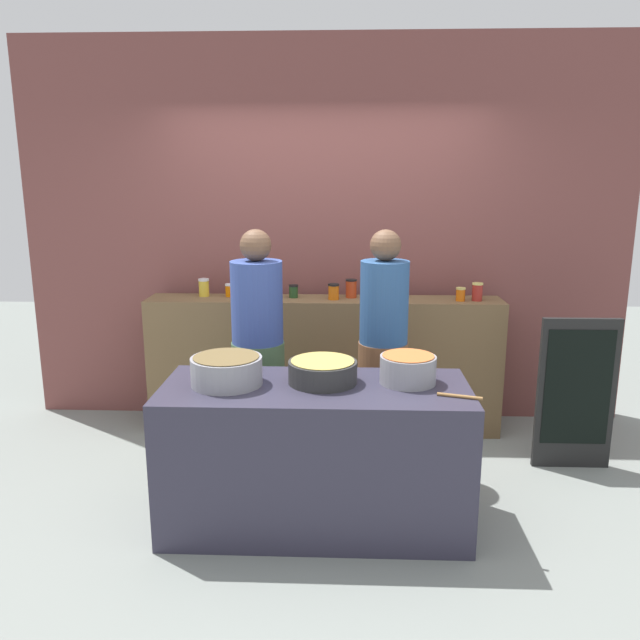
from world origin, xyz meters
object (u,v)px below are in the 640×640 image
Objects in this scene: preserve_jar_6 at (384,291)px; wooden_spoon at (460,396)px; preserve_jar_1 at (230,290)px; preserve_jar_2 at (246,289)px; cooking_pot_right at (408,369)px; preserve_jar_0 at (204,287)px; cook_with_tongs at (258,363)px; preserve_jar_5 at (351,288)px; preserve_jar_8 at (477,292)px; chalkboard_sign at (576,393)px; preserve_jar_7 at (461,294)px; cooking_pot_center at (323,372)px; cooking_pot_left at (227,371)px; cook_in_cap at (383,363)px; preserve_jar_3 at (293,291)px; preserve_jar_4 at (334,292)px.

preserve_jar_6 is 0.55× the size of wooden_spoon.
preserve_jar_6 is (1.19, -0.08, 0.01)m from preserve_jar_1.
preserve_jar_2 reaches higher than cooking_pot_right.
wooden_spoon is at bearing -43.90° from preserve_jar_0.
preserve_jar_0 is 0.99m from cook_with_tongs.
preserve_jar_8 is at bearing -5.27° from preserve_jar_5.
wooden_spoon is (0.31, -1.55, -0.27)m from preserve_jar_6.
cooking_pot_right is (0.31, -1.38, -0.21)m from preserve_jar_5.
preserve_jar_1 is 0.09× the size of chalkboard_sign.
cook_with_tongs reaches higher than preserve_jar_8.
preserve_jar_1 is 0.74× the size of preserve_jar_8.
preserve_jar_8 is 1.60m from wooden_spoon.
preserve_jar_2 is 1.37× the size of preserve_jar_7.
cooking_pot_right is at bearing -149.62° from chalkboard_sign.
cooking_pot_right is (0.47, 0.01, 0.02)m from cooking_pot_center.
preserve_jar_6 is (0.25, -0.07, -0.01)m from preserve_jar_5.
cooking_pot_left is at bearing -124.36° from preserve_jar_6.
preserve_jar_7 is 0.06× the size of cook_in_cap.
preserve_jar_6 reaches higher than preserve_jar_3.
preserve_jar_2 is at bearing 177.88° from preserve_jar_7.
preserve_jar_2 reaches higher than preserve_jar_6.
preserve_jar_8 is at bearing 49.83° from cooking_pot_center.
cook_with_tongs reaches higher than preserve_jar_4.
cook_with_tongs is at bearing -103.98° from preserve_jar_3.
preserve_jar_4 is at bearing 114.06° from wooden_spoon.
cooking_pot_center is (0.53, 0.05, -0.02)m from cooking_pot_left.
preserve_jar_6 reaches higher than preserve_jar_7.
cooking_pot_left is 0.24× the size of cook_in_cap.
cook_with_tongs is (-0.62, -0.74, -0.38)m from preserve_jar_5.
preserve_jar_2 is 0.80m from preserve_jar_5.
preserve_jar_0 is at bearing 178.39° from preserve_jar_1.
preserve_jar_2 is 0.36m from preserve_jar_3.
preserve_jar_2 is 1.03× the size of preserve_jar_8.
preserve_jar_4 reaches higher than preserve_jar_3.
cook_with_tongs is (-0.87, -0.67, -0.37)m from preserve_jar_6.
preserve_jar_7 is at bearing 80.23° from wooden_spoon.
preserve_jar_5 is 0.94m from preserve_jar_8.
preserve_jar_3 is 0.09× the size of chalkboard_sign.
preserve_jar_0 reaches higher than preserve_jar_3.
preserve_jar_1 is 2.60m from chalkboard_sign.
cook_with_tongs reaches higher than cooking_pot_right.
preserve_jar_1 is at bearing 99.47° from cooking_pot_left.
cook_with_tongs is 2.14m from chalkboard_sign.
cooking_pot_right is 1.14m from cook_with_tongs.
cook_with_tongs reaches higher than preserve_jar_1.
cooking_pot_center reaches higher than wooden_spoon.
preserve_jar_6 is 0.75m from cook_in_cap.
preserve_jar_2 is 0.44× the size of cooking_pot_right.
cooking_pot_left is at bearing -140.21° from preserve_jar_8.
preserve_jar_7 reaches higher than preserve_jar_1.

